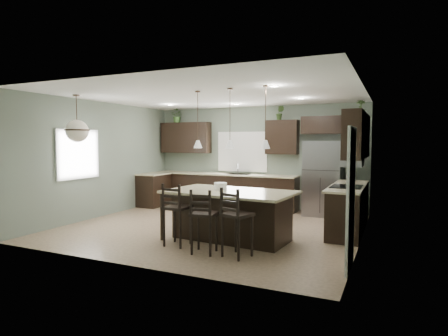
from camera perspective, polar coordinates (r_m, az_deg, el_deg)
ground at (r=8.13m, az=-1.84°, el=-8.98°), size 6.00×6.00×0.00m
pantry_door at (r=5.63m, az=18.75°, el=-4.45°), size 0.04×0.82×2.04m
window_back at (r=10.59m, az=2.80°, el=2.50°), size 1.35×0.02×1.00m
window_left at (r=9.06m, az=-21.41°, el=1.98°), size 0.02×1.10×1.00m
left_return_cabs at (r=10.86m, az=-10.66°, el=-3.35°), size 0.60×0.90×0.90m
left_return_countertop at (r=10.80m, az=-10.61°, el=-0.88°), size 0.66×0.96×0.04m
back_lower_cabs at (r=10.59m, az=-0.06°, el=-3.47°), size 4.20×0.60×0.90m
back_countertop at (r=10.52m, az=-0.11°, el=-0.94°), size 4.20×0.66×0.04m
sink_inset at (r=10.34m, az=2.16°, el=-0.95°), size 0.70×0.45×0.01m
faucet at (r=10.30m, az=2.10°, el=-0.16°), size 0.02×0.02×0.28m
back_upper_left at (r=11.22m, az=-5.85°, el=4.61°), size 1.55×0.34×0.90m
back_upper_right at (r=10.05m, az=8.86°, el=4.66°), size 0.85×0.34×0.90m
fridge_header at (r=9.83m, az=14.82°, el=6.34°), size 1.05×0.34×0.45m
right_lower_cabs at (r=8.13m, az=18.48°, el=-5.96°), size 0.60×2.35×0.90m
right_countertop at (r=8.06m, az=18.41°, el=-2.66°), size 0.66×2.35×0.04m
cooktop at (r=7.79m, az=18.20°, el=-2.70°), size 0.58×0.75×0.02m
wall_oven_front at (r=7.90m, az=16.05°, el=-6.19°), size 0.01×0.72×0.60m
right_upper_cabs at (r=8.00m, az=19.65°, el=4.66°), size 0.34×2.35×0.90m
microwave at (r=7.73m, az=19.03°, el=1.74°), size 0.40×0.75×0.40m
refrigerator at (r=9.58m, az=14.86°, el=-1.53°), size 0.90×0.74×1.85m
kitchen_island at (r=6.98m, az=0.90°, el=-7.26°), size 2.45×1.52×0.92m
serving_dish at (r=6.99m, az=-0.54°, el=-2.82°), size 0.24×0.24×0.14m
bar_stool_left at (r=6.66m, az=-7.13°, el=-7.02°), size 0.42×0.42×1.11m
bar_stool_center at (r=6.17m, az=-3.04°, el=-8.08°), size 0.45×0.45×1.07m
bar_stool_right at (r=5.97m, az=2.02°, el=-8.26°), size 0.52×0.52×1.12m
pendant_left at (r=7.22m, az=-4.02°, el=7.36°), size 0.17×0.17×1.10m
pendant_center at (r=6.86m, az=0.91°, el=7.54°), size 0.17×0.17×1.10m
pendant_right at (r=6.56m, az=6.35°, el=7.68°), size 0.17×0.17×1.10m
chandelier at (r=8.35m, az=-21.52°, el=7.04°), size 0.50×0.50×0.98m
plant_back_left at (r=11.35m, az=-7.12°, el=7.89°), size 0.44×0.41×0.40m
plant_back_right at (r=10.07m, az=8.52°, el=8.30°), size 0.22×0.19×0.38m
plant_right_wall at (r=8.99m, az=20.09°, el=8.58°), size 0.24×0.24×0.36m
room_shell at (r=7.92m, az=-1.86°, el=3.08°), size 6.00×6.00×6.00m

